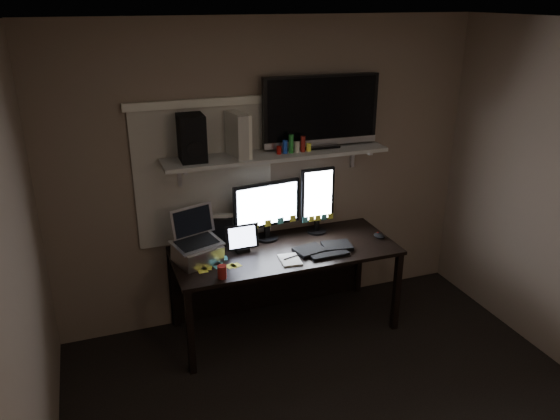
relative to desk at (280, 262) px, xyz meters
name	(u,v)px	position (x,y,z in m)	size (l,w,h in m)	color
ceiling	(395,27)	(0.00, -1.55, 1.95)	(3.60, 3.60, 0.00)	silver
back_wall	(270,174)	(0.00, 0.25, 0.70)	(3.60, 3.60, 0.00)	#7E6B5A
left_wall	(13,336)	(-1.80, -1.55, 0.70)	(3.60, 3.60, 0.00)	#7E6B5A
window_blinds	(205,176)	(-0.55, 0.24, 0.75)	(1.10, 0.02, 1.10)	silver
desk	(280,262)	(0.00, 0.00, 0.00)	(1.80, 0.75, 0.73)	black
wall_shelf	(277,154)	(0.00, 0.08, 0.91)	(1.80, 0.35, 0.03)	#B9BAB5
monitor_landscape	(267,211)	(-0.07, 0.11, 0.43)	(0.58, 0.06, 0.51)	black
monitor_portrait	(317,200)	(0.37, 0.10, 0.47)	(0.29, 0.05, 0.58)	black
keyboard	(323,248)	(0.28, -0.24, 0.19)	(0.48, 0.19, 0.03)	black
mouse	(379,236)	(0.82, -0.19, 0.20)	(0.07, 0.11, 0.04)	black
notepad	(290,260)	(-0.04, -0.32, 0.18)	(0.15, 0.21, 0.01)	white
tablet	(242,238)	(-0.34, -0.04, 0.29)	(0.26, 0.11, 0.23)	black
file_sorter	(221,230)	(-0.46, 0.13, 0.31)	(0.20, 0.09, 0.26)	black
laptop	(197,238)	(-0.71, -0.11, 0.38)	(0.36, 0.29, 0.40)	silver
cup	(222,272)	(-0.59, -0.42, 0.23)	(0.07, 0.07, 0.10)	maroon
sticky_notes	(217,264)	(-0.58, -0.20, 0.18)	(0.31, 0.23, 0.00)	#FEFF45
tv	(321,112)	(0.39, 0.12, 1.21)	(0.96, 0.17, 0.58)	black
game_console	(238,135)	(-0.31, 0.08, 1.09)	(0.09, 0.28, 0.33)	silver
speaker	(192,138)	(-0.66, 0.09, 1.10)	(0.19, 0.23, 0.34)	black
bottles	(294,143)	(0.13, 0.03, 1.00)	(0.24, 0.05, 0.15)	#A50F0C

